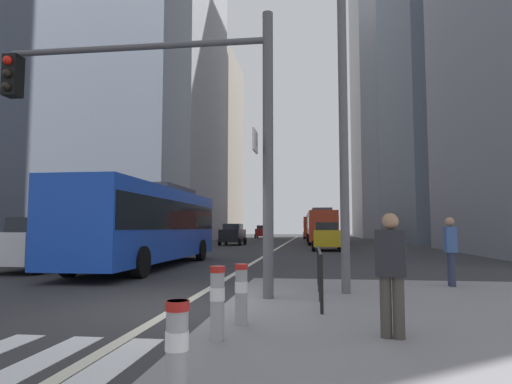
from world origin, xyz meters
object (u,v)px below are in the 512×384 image
(car_receding_near, at_px, (327,236))
(bollard_left, at_px, (217,299))
(city_bus_red_receding, at_px, (321,225))
(traffic_signal_gantry, at_px, (174,110))
(pedestrian_walking, at_px, (451,248))
(car_receding_far, at_px, (322,233))
(sedan_white_oncoming, at_px, (41,243))
(bollard_right, at_px, (241,291))
(street_lamp_post, at_px, (342,64))
(pedestrian_waiting, at_px, (391,269))
(car_oncoming_mid, at_px, (233,234))
(bollard_front, at_px, (177,347))
(city_bus_red_distant, at_px, (313,226))
(city_bus_blue_oncoming, at_px, (149,221))
(car_oncoming_far, at_px, (262,232))

(car_receding_near, bearing_deg, bollard_left, -94.94)
(city_bus_red_receding, height_order, traffic_signal_gantry, traffic_signal_gantry)
(pedestrian_walking, bearing_deg, car_receding_far, 92.88)
(sedan_white_oncoming, xyz_separation_m, bollard_right, (9.00, -8.83, -0.35))
(street_lamp_post, xyz_separation_m, pedestrian_waiting, (0.30, -3.90, -4.24))
(car_receding_near, relative_size, street_lamp_post, 0.51)
(car_oncoming_mid, xyz_separation_m, pedestrian_waiting, (8.24, -33.80, 0.05))
(bollard_front, relative_size, bollard_left, 0.89)
(bollard_left, bearing_deg, street_lamp_post, 65.74)
(bollard_right, bearing_deg, bollard_left, -100.05)
(car_receding_far, bearing_deg, city_bus_red_distant, 95.07)
(bollard_left, bearing_deg, car_receding_far, 87.13)
(traffic_signal_gantry, xyz_separation_m, bollard_right, (1.88, -2.46, -3.47))
(sedan_white_oncoming, relative_size, traffic_signal_gantry, 0.70)
(street_lamp_post, xyz_separation_m, bollard_right, (-1.77, -3.38, -4.64))
(sedan_white_oncoming, relative_size, city_bus_red_receding, 0.36)
(city_bus_blue_oncoming, height_order, bollard_right, city_bus_blue_oncoming)
(car_receding_near, relative_size, traffic_signal_gantry, 0.67)
(car_receding_near, xyz_separation_m, traffic_signal_gantry, (-3.92, -22.09, 3.12))
(car_oncoming_mid, distance_m, bollard_left, 34.71)
(car_receding_far, relative_size, traffic_signal_gantry, 0.75)
(car_oncoming_mid, distance_m, traffic_signal_gantry, 31.26)
(city_bus_blue_oncoming, xyz_separation_m, city_bus_red_receding, (7.40, 26.72, 0.00))
(pedestrian_waiting, bearing_deg, bollard_front, -130.59)
(city_bus_red_receding, xyz_separation_m, bollard_right, (-1.91, -37.33, -1.19))
(city_bus_blue_oncoming, height_order, city_bus_red_receding, same)
(city_bus_red_receding, xyz_separation_m, car_oncoming_mid, (-8.07, -4.05, -0.85))
(car_oncoming_mid, xyz_separation_m, car_oncoming_far, (-0.36, 27.32, -0.00))
(city_bus_blue_oncoming, relative_size, bollard_left, 12.53)
(city_bus_blue_oncoming, height_order, car_oncoming_far, city_bus_blue_oncoming)
(city_bus_red_receding, height_order, pedestrian_walking, city_bus_red_receding)
(city_bus_blue_oncoming, distance_m, pedestrian_walking, 11.48)
(car_oncoming_mid, relative_size, car_receding_near, 1.06)
(city_bus_blue_oncoming, height_order, bollard_left, city_bus_blue_oncoming)
(pedestrian_walking, bearing_deg, bollard_front, -119.59)
(city_bus_red_distant, relative_size, bollard_front, 13.46)
(city_bus_blue_oncoming, distance_m, car_oncoming_mid, 22.70)
(pedestrian_walking, bearing_deg, pedestrian_waiting, -113.55)
(sedan_white_oncoming, bearing_deg, car_receding_near, 54.94)
(street_lamp_post, distance_m, pedestrian_waiting, 5.77)
(city_bus_red_receding, relative_size, bollard_front, 14.15)
(car_receding_far, distance_m, pedestrian_waiting, 48.17)
(car_oncoming_mid, distance_m, pedestrian_waiting, 34.79)
(sedan_white_oncoming, bearing_deg, pedestrian_walking, -16.42)
(car_oncoming_mid, bearing_deg, bollard_front, -80.41)
(city_bus_red_distant, xyz_separation_m, bollard_front, (-1.21, -63.04, -1.22))
(car_oncoming_far, xyz_separation_m, pedestrian_waiting, (8.60, -61.12, 0.05))
(bollard_front, height_order, bollard_right, bollard_right)
(traffic_signal_gantry, height_order, bollard_front, traffic_signal_gantry)
(city_bus_red_receding, bearing_deg, car_oncoming_mid, -153.36)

